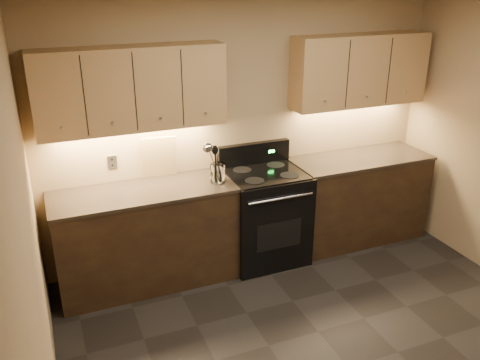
# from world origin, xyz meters

# --- Properties ---
(wall_back) EXTENTS (4.00, 0.04, 2.60)m
(wall_back) POSITION_xyz_m (0.00, 2.00, 1.30)
(wall_back) COLOR tan
(wall_back) RESTS_ON ground
(wall_left) EXTENTS (0.04, 4.00, 2.60)m
(wall_left) POSITION_xyz_m (-2.00, 0.00, 1.30)
(wall_left) COLOR tan
(wall_left) RESTS_ON ground
(counter_left) EXTENTS (1.62, 0.62, 0.93)m
(counter_left) POSITION_xyz_m (-1.10, 1.70, 0.47)
(counter_left) COLOR black
(counter_left) RESTS_ON ground
(counter_right) EXTENTS (1.46, 0.62, 0.93)m
(counter_right) POSITION_xyz_m (1.18, 1.70, 0.47)
(counter_right) COLOR black
(counter_right) RESTS_ON ground
(stove) EXTENTS (0.76, 0.68, 1.14)m
(stove) POSITION_xyz_m (0.08, 1.68, 0.48)
(stove) COLOR black
(stove) RESTS_ON ground
(upper_cab_left) EXTENTS (1.60, 0.30, 0.70)m
(upper_cab_left) POSITION_xyz_m (-1.10, 1.85, 1.80)
(upper_cab_left) COLOR #A28651
(upper_cab_left) RESTS_ON wall_back
(upper_cab_right) EXTENTS (1.44, 0.30, 0.70)m
(upper_cab_right) POSITION_xyz_m (1.18, 1.85, 1.80)
(upper_cab_right) COLOR #A28651
(upper_cab_right) RESTS_ON wall_back
(outlet_plate) EXTENTS (0.08, 0.01, 0.12)m
(outlet_plate) POSITION_xyz_m (-1.30, 1.99, 1.12)
(outlet_plate) COLOR #B2B5BA
(outlet_plate) RESTS_ON wall_back
(utensil_crock) EXTENTS (0.14, 0.14, 0.17)m
(utensil_crock) POSITION_xyz_m (-0.42, 1.64, 1.01)
(utensil_crock) COLOR white
(utensil_crock) RESTS_ON counter_left
(cutting_board) EXTENTS (0.32, 0.11, 0.40)m
(cutting_board) POSITION_xyz_m (-0.87, 1.96, 1.13)
(cutting_board) COLOR #D4BC72
(cutting_board) RESTS_ON counter_left
(wooden_spoon) EXTENTS (0.10, 0.13, 0.31)m
(wooden_spoon) POSITION_xyz_m (-0.44, 1.64, 1.10)
(wooden_spoon) COLOR #D4BC72
(wooden_spoon) RESTS_ON utensil_crock
(black_spoon) EXTENTS (0.09, 0.13, 0.36)m
(black_spoon) POSITION_xyz_m (-0.43, 1.65, 1.12)
(black_spoon) COLOR black
(black_spoon) RESTS_ON utensil_crock
(black_turner) EXTENTS (0.12, 0.20, 0.34)m
(black_turner) POSITION_xyz_m (-0.40, 1.62, 1.11)
(black_turner) COLOR black
(black_turner) RESTS_ON utensil_crock
(steel_spatula) EXTENTS (0.22, 0.14, 0.39)m
(steel_spatula) POSITION_xyz_m (-0.40, 1.64, 1.13)
(steel_spatula) COLOR silver
(steel_spatula) RESTS_ON utensil_crock
(steel_skimmer) EXTENTS (0.21, 0.11, 0.37)m
(steel_skimmer) POSITION_xyz_m (-0.39, 1.64, 1.13)
(steel_skimmer) COLOR silver
(steel_skimmer) RESTS_ON utensil_crock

